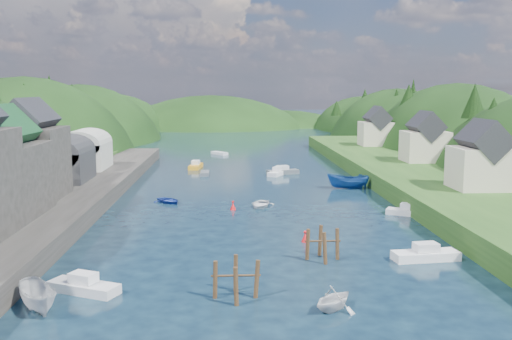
{
  "coord_description": "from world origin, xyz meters",
  "views": [
    {
      "loc": [
        -3.52,
        -44.45,
        14.37
      ],
      "look_at": [
        0.0,
        28.0,
        4.0
      ],
      "focal_mm": 40.0,
      "sensor_mm": 36.0,
      "label": 1
    }
  ],
  "objects": [
    {
      "name": "channel_buoy_near",
      "position": [
        3.66,
        7.65,
        0.48
      ],
      "size": [
        0.7,
        0.7,
        1.1
      ],
      "color": "red",
      "rests_on": "ground"
    },
    {
      "name": "piling_cluster_far",
      "position": [
        4.38,
        2.03,
        1.07
      ],
      "size": [
        3.06,
        2.87,
        3.27
      ],
      "color": "#382314",
      "rests_on": "ground"
    },
    {
      "name": "boat_sheds",
      "position": [
        -26.0,
        39.0,
        5.27
      ],
      "size": [
        7.0,
        21.0,
        7.5
      ],
      "color": "#2D2D30",
      "rests_on": "quay_left"
    },
    {
      "name": "hillside_left",
      "position": [
        -45.0,
        75.0,
        -8.03
      ],
      "size": [
        44.0,
        245.56,
        52.0
      ],
      "color": "black",
      "rests_on": "ground"
    },
    {
      "name": "right_bank_cottages",
      "position": [
        28.0,
        48.33,
        5.84
      ],
      "size": [
        9.0,
        59.24,
        8.41
      ],
      "color": "beige",
      "rests_on": "terrace_right"
    },
    {
      "name": "hill_trees",
      "position": [
        0.26,
        64.98,
        11.02
      ],
      "size": [
        91.82,
        151.16,
        12.63
      ],
      "color": "black",
      "rests_on": "ground"
    },
    {
      "name": "moored_boats",
      "position": [
        1.05,
        22.47,
        0.64
      ],
      "size": [
        37.62,
        94.01,
        2.33
      ],
      "color": "silver",
      "rests_on": "ground"
    },
    {
      "name": "hillside_right",
      "position": [
        45.0,
        75.0,
        -7.41
      ],
      "size": [
        36.0,
        245.56,
        48.0
      ],
      "color": "black",
      "rests_on": "ground"
    },
    {
      "name": "piling_cluster_near",
      "position": [
        -3.07,
        -6.61,
        1.07
      ],
      "size": [
        3.43,
        3.18,
        3.27
      ],
      "color": "#382314",
      "rests_on": "ground"
    },
    {
      "name": "quay_left",
      "position": [
        -24.0,
        20.0,
        1.0
      ],
      "size": [
        12.0,
        110.0,
        2.0
      ],
      "primitive_type": "cube",
      "color": "#2D2B28",
      "rests_on": "ground"
    },
    {
      "name": "channel_buoy_far",
      "position": [
        -3.03,
        22.44,
        0.48
      ],
      "size": [
        0.7,
        0.7,
        1.1
      ],
      "color": "red",
      "rests_on": "ground"
    },
    {
      "name": "terrace_right",
      "position": [
        25.0,
        40.0,
        1.2
      ],
      "size": [
        16.0,
        120.0,
        2.4
      ],
      "primitive_type": "cube",
      "color": "#234719",
      "rests_on": "ground"
    },
    {
      "name": "ground",
      "position": [
        0.0,
        50.0,
        0.0
      ],
      "size": [
        600.0,
        600.0,
        0.0
      ],
      "primitive_type": "plane",
      "color": "black",
      "rests_on": "ground"
    },
    {
      "name": "far_hills",
      "position": [
        1.22,
        174.01,
        -10.8
      ],
      "size": [
        103.0,
        68.0,
        44.0
      ],
      "color": "black",
      "rests_on": "ground"
    }
  ]
}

